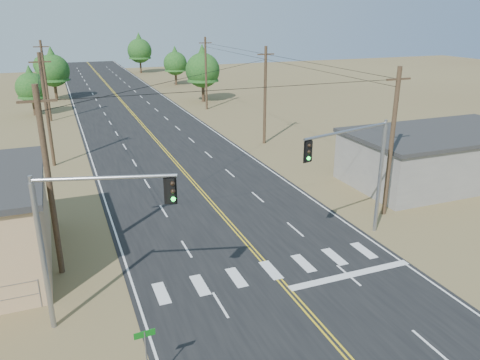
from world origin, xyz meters
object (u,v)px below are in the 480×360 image
building_right (440,157)px  street_sign (146,351)px  signal_mast_left (80,227)px  signal_mast_right (361,163)px

building_right → street_sign: building_right is taller
building_right → street_sign: 30.24m
building_right → street_sign: size_ratio=5.81×
signal_mast_left → building_right: bearing=33.6°
signal_mast_left → signal_mast_right: bearing=25.6°
building_right → signal_mast_right: (-12.65, -6.48, 2.92)m
signal_mast_left → street_sign: size_ratio=2.75×
signal_mast_left → signal_mast_right: 15.97m
signal_mast_right → street_sign: (-14.15, -7.52, -3.19)m
signal_mast_left → signal_mast_right: size_ratio=0.99×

